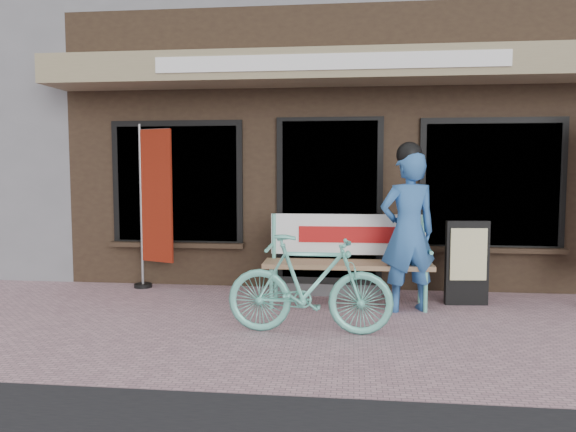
# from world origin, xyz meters

# --- Properties ---
(ground) EXTENTS (70.00, 70.00, 0.00)m
(ground) POSITION_xyz_m (0.00, 0.00, 0.00)
(ground) COLOR #BA8E98
(ground) RESTS_ON ground
(storefront) EXTENTS (7.00, 6.77, 6.00)m
(storefront) POSITION_xyz_m (0.00, 4.96, 2.99)
(storefront) COLOR black
(storefront) RESTS_ON ground
(bench) EXTENTS (1.90, 0.53, 1.02)m
(bench) POSITION_xyz_m (0.24, 1.20, 0.60)
(bench) COLOR #66C8B2
(bench) RESTS_ON ground
(person) EXTENTS (0.73, 0.59, 1.84)m
(person) POSITION_xyz_m (0.90, 0.95, 0.90)
(person) COLOR #3164A9
(person) RESTS_ON ground
(bicycle) EXTENTS (1.57, 0.46, 0.94)m
(bicycle) POSITION_xyz_m (-0.09, -0.01, 0.47)
(bicycle) COLOR #66C8B2
(bicycle) RESTS_ON ground
(nobori_red) EXTENTS (0.62, 0.34, 2.12)m
(nobori_red) POSITION_xyz_m (-2.22, 1.70, 1.09)
(nobori_red) COLOR gray
(nobori_red) RESTS_ON ground
(menu_stand) EXTENTS (0.49, 0.15, 0.96)m
(menu_stand) POSITION_xyz_m (1.60, 1.30, 0.49)
(menu_stand) COLOR black
(menu_stand) RESTS_ON ground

